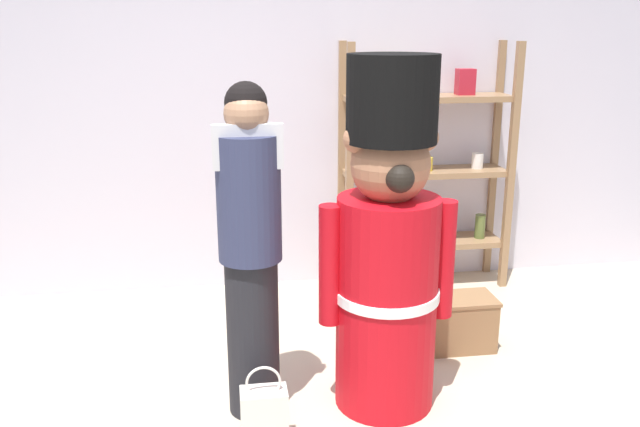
# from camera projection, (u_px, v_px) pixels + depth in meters

# --- Properties ---
(back_wall) EXTENTS (6.40, 0.12, 2.60)m
(back_wall) POSITION_uv_depth(u_px,v_px,m) (284.00, 105.00, 4.60)
(back_wall) COLOR silver
(back_wall) RESTS_ON ground_plane
(merchandise_shelf) EXTENTS (1.20, 0.35, 1.74)m
(merchandise_shelf) POSITION_uv_depth(u_px,v_px,m) (425.00, 169.00, 4.65)
(merchandise_shelf) COLOR #93704C
(merchandise_shelf) RESTS_ON ground_plane
(teddy_bear_guard) EXTENTS (0.67, 0.51, 1.72)m
(teddy_bear_guard) POSITION_uv_depth(u_px,v_px,m) (388.00, 251.00, 3.13)
(teddy_bear_guard) COLOR red
(teddy_bear_guard) RESTS_ON ground_plane
(person_shopper) EXTENTS (0.31, 0.30, 1.61)m
(person_shopper) POSITION_uv_depth(u_px,v_px,m) (250.00, 247.00, 3.05)
(person_shopper) COLOR black
(person_shopper) RESTS_ON ground_plane
(shopping_bag) EXTENTS (0.21, 0.13, 0.41)m
(shopping_bag) POSITION_uv_depth(u_px,v_px,m) (264.00, 418.00, 2.94)
(shopping_bag) COLOR silver
(shopping_bag) RESTS_ON ground_plane
(display_crate) EXTENTS (0.44, 0.26, 0.32)m
(display_crate) POSITION_uv_depth(u_px,v_px,m) (456.00, 322.00, 3.86)
(display_crate) COLOR olive
(display_crate) RESTS_ON ground_plane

